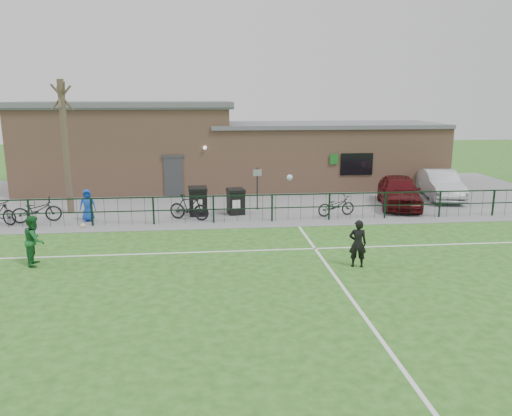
{
  "coord_description": "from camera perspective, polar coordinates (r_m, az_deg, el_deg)",
  "views": [
    {
      "loc": [
        -1.82,
        -12.6,
        5.32
      ],
      "look_at": [
        0.0,
        5.0,
        1.3
      ],
      "focal_mm": 35.0,
      "sensor_mm": 36.0,
      "label": 1
    }
  ],
  "objects": [
    {
      "name": "outfield_player",
      "position": [
        17.4,
        -23.99,
        -3.39
      ],
      "size": [
        0.7,
        0.85,
        1.61
      ],
      "primitive_type": "imported",
      "rotation": [
        0.0,
        0.0,
        1.69
      ],
      "color": "#1A5D29",
      "rests_on": "ground"
    },
    {
      "name": "ground",
      "position": [
        13.8,
        2.17,
        -9.89
      ],
      "size": [
        90.0,
        90.0,
        0.0
      ],
      "primitive_type": "plane",
      "color": "#265C1B",
      "rests_on": "ground"
    },
    {
      "name": "bicycle_d",
      "position": [
        21.77,
        -7.66,
        0.09
      ],
      "size": [
        1.89,
        1.19,
        1.1
      ],
      "primitive_type": "imported",
      "rotation": [
        0.0,
        0.0,
        1.17
      ],
      "color": "black",
      "rests_on": "paving_strip"
    },
    {
      "name": "car_silver",
      "position": [
        27.8,
        20.3,
        2.56
      ],
      "size": [
        2.34,
        4.69,
        1.48
      ],
      "primitive_type": "imported",
      "rotation": [
        0.0,
        0.0,
        -0.18
      ],
      "color": "#AAADB1",
      "rests_on": "paving_strip"
    },
    {
      "name": "pitch_line_mid",
      "position": [
        17.53,
        0.34,
        -4.86
      ],
      "size": [
        28.0,
        0.1,
        0.01
      ],
      "primitive_type": "cube",
      "color": "white",
      "rests_on": "ground"
    },
    {
      "name": "car_maroon",
      "position": [
        25.07,
        16.03,
        1.87
      ],
      "size": [
        2.85,
        4.78,
        1.52
      ],
      "primitive_type": "imported",
      "rotation": [
        0.0,
        0.0,
        -0.25
      ],
      "color": "#490D10",
      "rests_on": "paving_strip"
    },
    {
      "name": "pitch_line_perp",
      "position": [
        14.2,
        10.29,
        -9.41
      ],
      "size": [
        0.1,
        16.0,
        0.01
      ],
      "primitive_type": "cube",
      "color": "white",
      "rests_on": "ground"
    },
    {
      "name": "bare_tree",
      "position": [
        24.03,
        -20.91,
        6.42
      ],
      "size": [
        0.3,
        0.3,
        6.0
      ],
      "primitive_type": "cylinder",
      "color": "#473A2B",
      "rests_on": "ground"
    },
    {
      "name": "pitch_line_touch",
      "position": [
        21.16,
        -0.78,
        -1.75
      ],
      "size": [
        28.0,
        0.1,
        0.01
      ],
      "primitive_type": "cube",
      "color": "white",
      "rests_on": "ground"
    },
    {
      "name": "spectator_child",
      "position": [
        22.5,
        -18.7,
        0.29
      ],
      "size": [
        0.73,
        0.53,
        1.38
      ],
      "primitive_type": "imported",
      "rotation": [
        0.0,
        0.0,
        0.15
      ],
      "color": "#123FAD",
      "rests_on": "paving_strip"
    },
    {
      "name": "bicycle_c",
      "position": [
        23.13,
        -23.78,
        -0.22
      ],
      "size": [
        2.1,
        1.13,
        1.05
      ],
      "primitive_type": "imported",
      "rotation": [
        0.0,
        0.0,
        1.8
      ],
      "color": "black",
      "rests_on": "paving_strip"
    },
    {
      "name": "clubhouse",
      "position": [
        29.28,
        -4.06,
        6.7
      ],
      "size": [
        24.25,
        5.4,
        4.96
      ],
      "color": "tan",
      "rests_on": "ground"
    },
    {
      "name": "bicycle_e",
      "position": [
        22.59,
        9.15,
        0.27
      ],
      "size": [
        1.85,
        0.96,
        0.92
      ],
      "primitive_type": "imported",
      "rotation": [
        0.0,
        0.0,
        1.78
      ],
      "color": "black",
      "rests_on": "paving_strip"
    },
    {
      "name": "paving_strip",
      "position": [
        26.7,
        -1.88,
        1.32
      ],
      "size": [
        34.0,
        13.0,
        0.02
      ],
      "primitive_type": "cube",
      "color": "slate",
      "rests_on": "ground"
    },
    {
      "name": "sign_post",
      "position": [
        23.42,
        0.15,
        2.22
      ],
      "size": [
        0.06,
        0.06,
        2.0
      ],
      "primitive_type": "cylinder",
      "rotation": [
        0.0,
        0.0,
        -0.03
      ],
      "color": "black",
      "rests_on": "paving_strip"
    },
    {
      "name": "wheelie_bin_left",
      "position": [
        22.58,
        -6.65,
        0.68
      ],
      "size": [
        0.83,
        0.93,
        1.18
      ],
      "primitive_type": "cube",
      "rotation": [
        0.0,
        0.0,
        0.05
      ],
      "color": "black",
      "rests_on": "paving_strip"
    },
    {
      "name": "perimeter_fence",
      "position": [
        21.22,
        -0.83,
        -0.06
      ],
      "size": [
        28.0,
        0.1,
        1.2
      ],
      "primitive_type": "cube",
      "color": "black",
      "rests_on": "ground"
    },
    {
      "name": "goalkeeper_kick",
      "position": [
        16.1,
        11.25,
        -3.71
      ],
      "size": [
        2.01,
        3.82,
        2.43
      ],
      "color": "black",
      "rests_on": "ground"
    },
    {
      "name": "ball_ground",
      "position": [
        21.61,
        -19.17,
        -1.91
      ],
      "size": [
        0.2,
        0.2,
        0.2
      ],
      "primitive_type": "sphere",
      "color": "white",
      "rests_on": "ground"
    },
    {
      "name": "wheelie_bin_right",
      "position": [
        22.7,
        -2.33,
        0.66
      ],
      "size": [
        0.82,
        0.9,
        1.06
      ],
      "primitive_type": "cube",
      "rotation": [
        0.0,
        0.0,
        0.16
      ],
      "color": "black",
      "rests_on": "paving_strip"
    }
  ]
}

